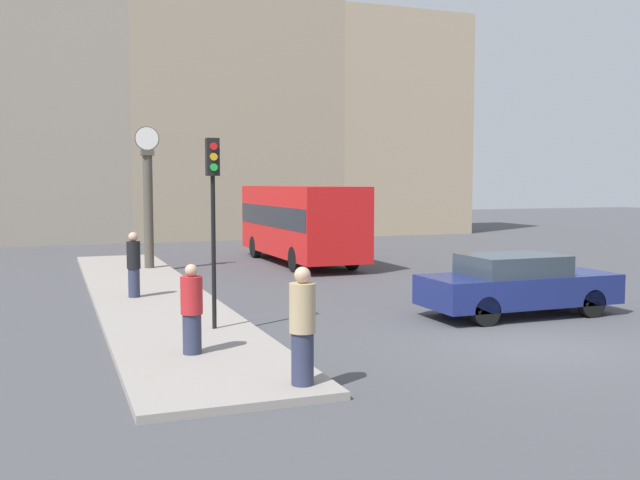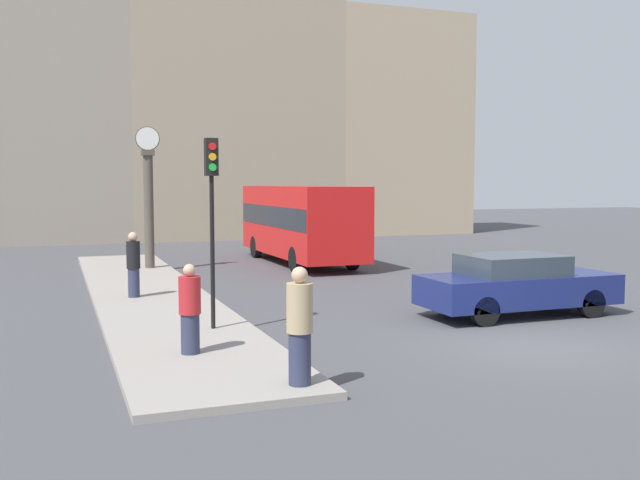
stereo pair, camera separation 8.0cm
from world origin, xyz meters
TOP-DOWN VIEW (x-y plane):
  - ground_plane at (0.00, 0.00)m, footprint 120.00×120.00m
  - sidewalk_corner at (-6.11, 8.52)m, footprint 3.00×21.03m
  - building_row at (-1.04, 28.79)m, footprint 31.26×5.00m
  - sedan_car at (1.65, 2.66)m, footprint 4.66×1.82m
  - bus_distant at (0.46, 14.82)m, footprint 2.44×8.39m
  - traffic_light_near at (-5.47, 3.10)m, footprint 0.26×0.24m
  - street_clock at (-5.35, 14.28)m, footprint 0.84×0.43m
  - pedestrian_black_jacket at (-6.57, 7.82)m, footprint 0.35×0.35m
  - pedestrian_red_top at (-6.30, 1.10)m, footprint 0.38×0.38m
  - pedestrian_tan_coat at (-5.13, -1.40)m, footprint 0.39×0.39m

SIDE VIEW (x-z plane):
  - ground_plane at x=0.00m, z-range 0.00..0.00m
  - sidewalk_corner at x=-6.11m, z-range 0.00..0.13m
  - sedan_car at x=1.65m, z-range 0.02..1.46m
  - pedestrian_red_top at x=-6.30m, z-range 0.11..1.70m
  - pedestrian_black_jacket at x=-6.57m, z-range 0.13..1.85m
  - pedestrian_tan_coat at x=-5.13m, z-range 0.12..1.89m
  - bus_distant at x=0.46m, z-range 0.20..3.19m
  - street_clock at x=-5.35m, z-range 0.06..5.02m
  - traffic_light_near at x=-5.47m, z-range 0.96..4.86m
  - building_row at x=-1.04m, z-range -0.87..17.67m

